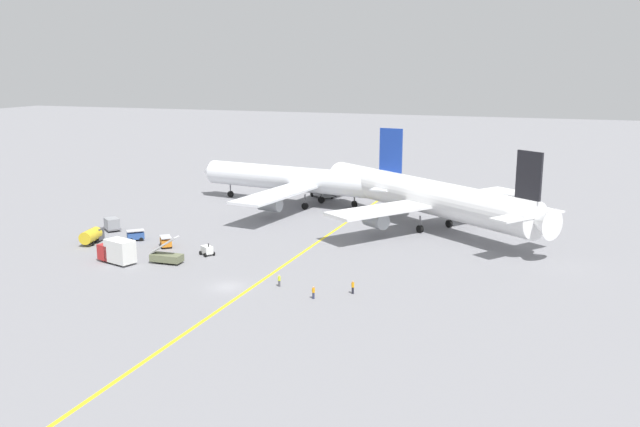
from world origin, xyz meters
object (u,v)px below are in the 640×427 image
at_px(pushback_tug, 321,192).
at_px(gse_gpu_cart_small, 207,250).
at_px(gse_fuel_bowser_stubby, 92,235).
at_px(gse_catering_truck_tall, 117,251).
at_px(ground_crew_marshaller_foreground, 313,292).
at_px(gse_baggage_cart_trailing, 166,242).
at_px(gse_container_dolly_flat, 112,224).
at_px(ground_crew_ramp_agent_by_cones, 279,280).
at_px(airliner_being_pushed, 423,196).
at_px(gse_stair_truck_yellow, 166,256).
at_px(ground_crew_wing_walker_right, 353,287).
at_px(gse_baggage_cart_near_cluster, 136,235).
at_px(airliner_at_gate_left, 302,180).

relative_size(pushback_tug, gse_gpu_cart_small, 2.89).
height_order(gse_fuel_bowser_stubby, gse_catering_truck_tall, gse_catering_truck_tall).
bearing_deg(ground_crew_marshaller_foreground, gse_baggage_cart_trailing, 154.20).
height_order(gse_catering_truck_tall, ground_crew_marshaller_foreground, gse_catering_truck_tall).
relative_size(pushback_tug, gse_container_dolly_flat, 1.97).
distance_m(ground_crew_ramp_agent_by_cones, ground_crew_marshaller_foreground, 6.35).
distance_m(airliner_being_pushed, gse_container_dolly_flat, 53.37).
bearing_deg(gse_container_dolly_flat, gse_stair_truck_yellow, -35.07).
bearing_deg(pushback_tug, gse_baggage_cart_trailing, -101.45).
bearing_deg(gse_container_dolly_flat, gse_gpu_cart_small, -19.36).
distance_m(gse_fuel_bowser_stubby, gse_stair_truck_yellow, 17.70).
bearing_deg(ground_crew_ramp_agent_by_cones, gse_catering_truck_tall, 175.99).
distance_m(airliner_being_pushed, ground_crew_wing_walker_right, 38.06).
xyz_separation_m(gse_gpu_cart_small, gse_container_dolly_flat, (-22.59, 7.94, 0.38)).
height_order(airliner_being_pushed, gse_baggage_cart_trailing, airliner_being_pushed).
height_order(gse_baggage_cart_near_cluster, gse_container_dolly_flat, gse_container_dolly_flat).
distance_m(gse_baggage_cart_near_cluster, gse_container_dolly_flat, 8.75).
height_order(gse_stair_truck_yellow, ground_crew_wing_walker_right, gse_stair_truck_yellow).
height_order(airliner_at_gate_left, gse_baggage_cart_trailing, airliner_at_gate_left).
xyz_separation_m(pushback_tug, ground_crew_wing_walker_right, (24.27, -56.56, -0.34)).
bearing_deg(ground_crew_wing_walker_right, gse_gpu_cart_small, 160.18).
xyz_separation_m(gse_catering_truck_tall, ground_crew_ramp_agent_by_cones, (25.72, -1.80, -0.96)).
height_order(ground_crew_ramp_agent_by_cones, ground_crew_marshaller_foreground, ground_crew_marshaller_foreground).
relative_size(pushback_tug, ground_crew_wing_walker_right, 4.57).
relative_size(gse_stair_truck_yellow, ground_crew_wing_walker_right, 2.81).
xyz_separation_m(pushback_tug, ground_crew_marshaller_foreground, (20.34, -59.89, -0.40)).
distance_m(airliner_being_pushed, gse_catering_truck_tall, 51.67).
xyz_separation_m(airliner_at_gate_left, gse_container_dolly_flat, (-22.66, -30.81, -3.87)).
relative_size(gse_gpu_cart_small, ground_crew_ramp_agent_by_cones, 1.70).
distance_m(pushback_tug, gse_baggage_cart_trailing, 46.52).
xyz_separation_m(gse_baggage_cart_trailing, gse_catering_truck_tall, (-1.82, -9.66, 0.90)).
height_order(gse_gpu_cart_small, ground_crew_marshaller_foreground, gse_gpu_cart_small).
xyz_separation_m(airliner_being_pushed, gse_container_dolly_flat, (-49.01, -20.70, -4.26)).
bearing_deg(airliner_at_gate_left, gse_baggage_cart_near_cluster, -113.18).
bearing_deg(ground_crew_wing_walker_right, pushback_tug, 113.23).
distance_m(pushback_tug, ground_crew_wing_walker_right, 61.54).
bearing_deg(airliner_at_gate_left, ground_crew_marshaller_foreground, -67.40).
xyz_separation_m(pushback_tug, gse_gpu_cart_small, (-1.05, -47.43, -0.41)).
height_order(gse_fuel_bowser_stubby, gse_gpu_cart_small, gse_fuel_bowser_stubby).
distance_m(airliner_at_gate_left, ground_crew_wing_walker_right, 54.29).
height_order(gse_container_dolly_flat, ground_crew_marshaller_foreground, gse_container_dolly_flat).
bearing_deg(gse_container_dolly_flat, ground_crew_marshaller_foreground, -24.88).
distance_m(gse_baggage_cart_near_cluster, gse_gpu_cart_small, 15.39).
relative_size(gse_gpu_cart_small, ground_crew_wing_walker_right, 1.58).
bearing_deg(ground_crew_wing_walker_right, gse_fuel_bowser_stubby, 168.86).
bearing_deg(gse_baggage_cart_trailing, gse_gpu_cart_small, -12.64).
distance_m(pushback_tug, gse_gpu_cart_small, 47.44).
bearing_deg(ground_crew_ramp_agent_by_cones, gse_baggage_cart_near_cluster, 156.53).
bearing_deg(airliner_being_pushed, gse_baggage_cart_near_cluster, -148.90).
bearing_deg(gse_catering_truck_tall, airliner_at_gate_left, 77.79).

